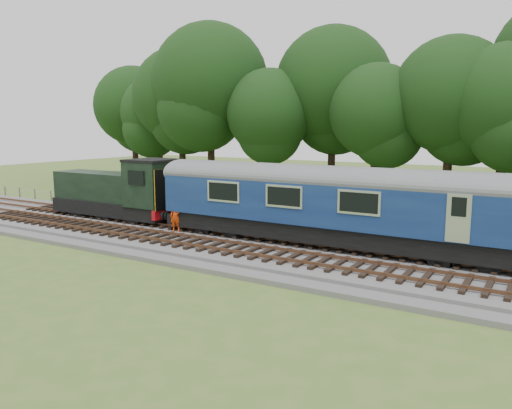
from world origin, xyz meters
The scene contains 9 objects.
ground centered at (0.00, 0.00, 0.00)m, with size 120.00×120.00×0.00m, color #446726.
ballast centered at (0.00, 0.00, 0.17)m, with size 70.00×7.00×0.35m, color #4C4C4F.
track_north centered at (0.00, 1.40, 0.42)m, with size 67.20×2.40×0.21m.
track_south centered at (0.00, -1.60, 0.42)m, with size 67.20×2.40×0.21m.
fence centered at (0.00, 4.50, 0.00)m, with size 64.00×0.12×1.00m, color #6B6054, non-canonical shape.
tree_line centered at (0.00, 22.00, 0.00)m, with size 70.00×8.00×18.00m, color black, non-canonical shape.
dmu_railcar centered at (4.74, 1.40, 2.61)m, with size 18.05×2.86×3.88m.
shunter_loco centered at (-9.18, 1.40, 1.97)m, with size 8.91×2.60×3.38m.
worker centered at (-3.69, 0.13, 1.20)m, with size 0.62×0.41×1.70m, color #F0430C.
Camera 1 is at (13.61, -20.17, 5.96)m, focal length 35.00 mm.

